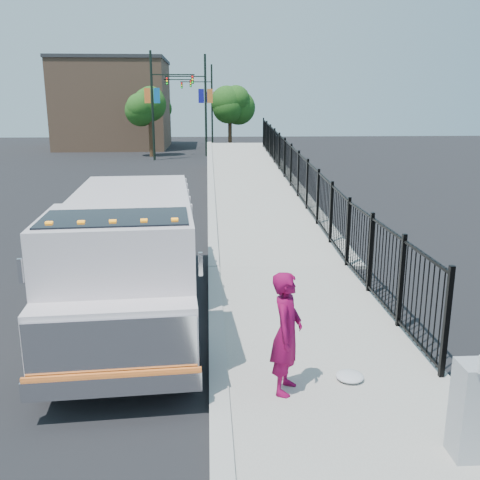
{
  "coord_description": "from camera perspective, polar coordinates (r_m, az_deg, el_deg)",
  "views": [
    {
      "loc": [
        -0.12,
        -9.5,
        4.38
      ],
      "look_at": [
        0.57,
        2.0,
        1.38
      ],
      "focal_mm": 40.0,
      "sensor_mm": 36.0,
      "label": 1
    }
  ],
  "objects": [
    {
      "name": "ground",
      "position": [
        10.46,
        -2.51,
        -10.17
      ],
      "size": [
        120.0,
        120.0,
        0.0
      ],
      "primitive_type": "plane",
      "color": "black",
      "rests_on": "ground"
    },
    {
      "name": "sidewalk",
      "position": [
        8.89,
        10.65,
        -14.74
      ],
      "size": [
        3.55,
        12.0,
        0.12
      ],
      "primitive_type": "cube",
      "color": "#9E998E",
      "rests_on": "ground"
    },
    {
      "name": "curb",
      "position": [
        8.65,
        -2.28,
        -15.24
      ],
      "size": [
        0.3,
        12.0,
        0.16
      ],
      "primitive_type": "cube",
      "color": "#ADAAA3",
      "rests_on": "ground"
    },
    {
      "name": "ramp",
      "position": [
        25.97,
        1.58,
        4.86
      ],
      "size": [
        3.95,
        24.06,
        3.19
      ],
      "primitive_type": "cube",
      "rotation": [
        0.06,
        0.0,
        0.0
      ],
      "color": "#9E998E",
      "rests_on": "ground"
    },
    {
      "name": "iron_fence",
      "position": [
        22.09,
        6.2,
        5.43
      ],
      "size": [
        0.1,
        28.0,
        1.8
      ],
      "primitive_type": "cube",
      "color": "black",
      "rests_on": "ground"
    },
    {
      "name": "truck",
      "position": [
        10.97,
        -11.73,
        -0.96
      ],
      "size": [
        3.01,
        7.92,
        2.66
      ],
      "rotation": [
        0.0,
        0.0,
        0.07
      ],
      "color": "black",
      "rests_on": "ground"
    },
    {
      "name": "worker",
      "position": [
        8.04,
        5.0,
        -9.85
      ],
      "size": [
        0.66,
        0.8,
        1.88
      ],
      "primitive_type": "imported",
      "rotation": [
        0.0,
        0.0,
        1.21
      ],
      "color": "maroon",
      "rests_on": "sidewalk"
    },
    {
      "name": "utility_cabinet",
      "position": [
        7.38,
        23.96,
        -16.28
      ],
      "size": [
        0.55,
        0.4,
        1.25
      ],
      "primitive_type": "cube",
      "color": "gray",
      "rests_on": "sidewalk"
    },
    {
      "name": "debris",
      "position": [
        8.87,
        11.63,
        -14.04
      ],
      "size": [
        0.44,
        0.44,
        0.11
      ],
      "primitive_type": "ellipsoid",
      "color": "silver",
      "rests_on": "sidewalk"
    },
    {
      "name": "light_pole_0",
      "position": [
        41.75,
        -8.91,
        14.38
      ],
      "size": [
        3.77,
        0.22,
        8.0
      ],
      "color": "black",
      "rests_on": "ground"
    },
    {
      "name": "light_pole_1",
      "position": [
        44.47,
        -4.09,
        14.52
      ],
      "size": [
        3.77,
        0.22,
        8.0
      ],
      "color": "black",
      "rests_on": "ground"
    },
    {
      "name": "light_pole_2",
      "position": [
        51.1,
        -8.41,
        14.4
      ],
      "size": [
        3.77,
        0.22,
        8.0
      ],
      "color": "black",
      "rests_on": "ground"
    },
    {
      "name": "light_pole_3",
      "position": [
        56.64,
        -3.33,
        14.53
      ],
      "size": [
        3.78,
        0.22,
        8.0
      ],
      "color": "black",
      "rests_on": "ground"
    },
    {
      "name": "tree_0",
      "position": [
        44.57,
        -9.58,
        13.83
      ],
      "size": [
        2.8,
        2.8,
        5.4
      ],
      "color": "#382314",
      "rests_on": "ground"
    },
    {
      "name": "tree_1",
      "position": [
        49.64,
        -1.09,
        14.08
      ],
      "size": [
        2.83,
        2.83,
        5.42
      ],
      "color": "#382314",
      "rests_on": "ground"
    },
    {
      "name": "tree_2",
      "position": [
        58.8,
        -8.8,
        13.99
      ],
      "size": [
        2.78,
        2.78,
        5.39
      ],
      "color": "#382314",
      "rests_on": "ground"
    },
    {
      "name": "building",
      "position": [
        54.24,
        -13.24,
        13.8
      ],
      "size": [
        10.0,
        10.0,
        8.0
      ],
      "primitive_type": "cube",
      "color": "#8C664C",
      "rests_on": "ground"
    }
  ]
}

